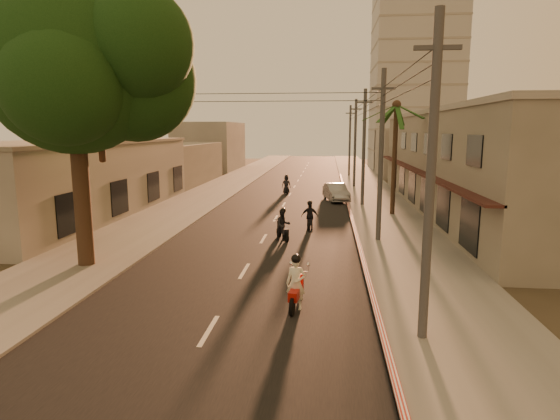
{
  "coord_description": "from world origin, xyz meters",
  "views": [
    {
      "loc": [
        3.44,
        -16.84,
        5.92
      ],
      "look_at": [
        0.96,
        7.54,
        1.71
      ],
      "focal_mm": 30.0,
      "sensor_mm": 36.0,
      "label": 1
    }
  ],
  "objects_px": {
    "palm_tree": "(396,111)",
    "scooter_red": "(296,285)",
    "broadleaf_tree": "(83,67)",
    "parked_car": "(336,192)",
    "scooter_mid_a": "(283,225)",
    "scooter_mid_b": "(310,217)",
    "scooter_far_a": "(286,185)"
  },
  "relations": [
    {
      "from": "scooter_mid_b",
      "to": "scooter_far_a",
      "type": "relative_size",
      "value": 0.99
    },
    {
      "from": "scooter_mid_a",
      "to": "parked_car",
      "type": "distance_m",
      "value": 15.05
    },
    {
      "from": "scooter_red",
      "to": "scooter_mid_a",
      "type": "xyz_separation_m",
      "value": [
        -1.37,
        9.8,
        -0.02
      ]
    },
    {
      "from": "scooter_mid_a",
      "to": "parked_car",
      "type": "xyz_separation_m",
      "value": [
        3.1,
        14.72,
        -0.09
      ]
    },
    {
      "from": "scooter_mid_a",
      "to": "scooter_far_a",
      "type": "relative_size",
      "value": 0.98
    },
    {
      "from": "palm_tree",
      "to": "scooter_red",
      "type": "distance_m",
      "value": 19.84
    },
    {
      "from": "palm_tree",
      "to": "scooter_mid_a",
      "type": "distance_m",
      "value": 12.44
    },
    {
      "from": "scooter_far_a",
      "to": "scooter_red",
      "type": "bearing_deg",
      "value": -91.69
    },
    {
      "from": "broadleaf_tree",
      "to": "parked_car",
      "type": "relative_size",
      "value": 2.62
    },
    {
      "from": "parked_car",
      "to": "palm_tree",
      "type": "bearing_deg",
      "value": -71.25
    },
    {
      "from": "broadleaf_tree",
      "to": "scooter_mid_a",
      "type": "distance_m",
      "value": 12.26
    },
    {
      "from": "scooter_red",
      "to": "parked_car",
      "type": "bearing_deg",
      "value": 93.52
    },
    {
      "from": "scooter_mid_b",
      "to": "parked_car",
      "type": "bearing_deg",
      "value": 80.36
    },
    {
      "from": "scooter_mid_b",
      "to": "parked_car",
      "type": "xyz_separation_m",
      "value": [
        1.76,
        11.92,
        -0.07
      ]
    },
    {
      "from": "scooter_red",
      "to": "parked_car",
      "type": "relative_size",
      "value": 0.42
    },
    {
      "from": "scooter_mid_b",
      "to": "scooter_red",
      "type": "bearing_deg",
      "value": -91.04
    },
    {
      "from": "broadleaf_tree",
      "to": "parked_car",
      "type": "height_order",
      "value": "broadleaf_tree"
    },
    {
      "from": "parked_car",
      "to": "broadleaf_tree",
      "type": "bearing_deg",
      "value": -129.35
    },
    {
      "from": "scooter_mid_a",
      "to": "parked_car",
      "type": "relative_size",
      "value": 0.39
    },
    {
      "from": "broadleaf_tree",
      "to": "palm_tree",
      "type": "xyz_separation_m",
      "value": [
        14.61,
        13.86,
        -1.33
      ]
    },
    {
      "from": "broadleaf_tree",
      "to": "parked_car",
      "type": "bearing_deg",
      "value": 62.1
    },
    {
      "from": "palm_tree",
      "to": "scooter_mid_a",
      "type": "height_order",
      "value": "palm_tree"
    },
    {
      "from": "palm_tree",
      "to": "scooter_mid_b",
      "type": "relative_size",
      "value": 4.53
    },
    {
      "from": "broadleaf_tree",
      "to": "scooter_mid_b",
      "type": "xyz_separation_m",
      "value": [
        9.04,
        8.48,
        -7.68
      ]
    },
    {
      "from": "scooter_red",
      "to": "scooter_far_a",
      "type": "bearing_deg",
      "value": 103.25
    },
    {
      "from": "palm_tree",
      "to": "scooter_far_a",
      "type": "bearing_deg",
      "value": 128.48
    },
    {
      "from": "scooter_red",
      "to": "broadleaf_tree",
      "type": "bearing_deg",
      "value": 163.12
    },
    {
      "from": "palm_tree",
      "to": "scooter_mid_a",
      "type": "bearing_deg",
      "value": -130.18
    },
    {
      "from": "parked_car",
      "to": "scooter_red",
      "type": "bearing_deg",
      "value": -105.48
    },
    {
      "from": "palm_tree",
      "to": "scooter_red",
      "type": "height_order",
      "value": "palm_tree"
    },
    {
      "from": "broadleaf_tree",
      "to": "scooter_mid_b",
      "type": "bearing_deg",
      "value": 43.18
    },
    {
      "from": "scooter_far_a",
      "to": "scooter_mid_b",
      "type": "bearing_deg",
      "value": -87.39
    }
  ]
}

